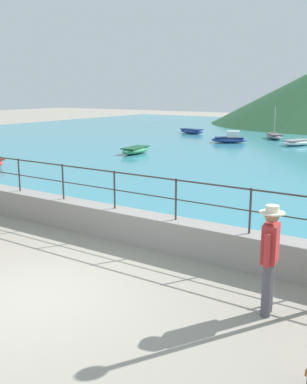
{
  "coord_description": "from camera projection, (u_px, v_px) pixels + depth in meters",
  "views": [
    {
      "loc": [
        5.67,
        -4.77,
        3.42
      ],
      "look_at": [
        -0.08,
        3.7,
        1.1
      ],
      "focal_mm": 42.23,
      "sensor_mm": 36.0,
      "label": 1
    }
  ],
  "objects": [
    {
      "name": "boat_0",
      "position": [
        298.0,
        142.0,
        27.85
      ],
      "size": [
        1.81,
        2.46,
        0.36
      ],
      "color": "white",
      "rests_on": "lake_water"
    },
    {
      "name": "ground_plane",
      "position": [
        36.0,
        295.0,
        7.71
      ],
      "size": [
        120.0,
        120.0,
        0.0
      ],
      "primitive_type": "plane",
      "color": "gray"
    },
    {
      "name": "boat_3",
      "position": [
        136.0,
        150.0,
        24.34
      ],
      "size": [
        1.11,
        2.37,
        0.36
      ],
      "color": "#338C59",
      "rests_on": "lake_water"
    },
    {
      "name": "boat_5",
      "position": [
        274.0,
        136.0,
        31.6
      ],
      "size": [
        2.05,
        2.4,
        2.27
      ],
      "color": "gray",
      "rests_on": "lake_water"
    },
    {
      "name": "boat_2",
      "position": [
        230.0,
        139.0,
        29.33
      ],
      "size": [
        2.46,
        1.86,
        0.76
      ],
      "color": "#2D4C9E",
      "rests_on": "lake_water"
    },
    {
      "name": "promenade_wall",
      "position": [
        144.0,
        229.0,
        10.22
      ],
      "size": [
        20.0,
        0.56,
        0.7
      ],
      "primitive_type": "cube",
      "color": "gray",
      "rests_on": "ground"
    },
    {
      "name": "person_walking",
      "position": [
        270.0,
        255.0,
        6.86
      ],
      "size": [
        0.38,
        0.56,
        1.75
      ],
      "color": "#4C4C56",
      "rests_on": "ground"
    },
    {
      "name": "railing",
      "position": [
        144.0,
        187.0,
        10.0
      ],
      "size": [
        18.44,
        0.04,
        0.9
      ],
      "color": "#383330",
      "rests_on": "promenade_wall"
    },
    {
      "name": "boat_6",
      "position": [
        192.0,
        131.0,
        35.52
      ],
      "size": [
        2.45,
        1.45,
        0.36
      ],
      "color": "#2D4C9E",
      "rests_on": "lake_water"
    }
  ]
}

